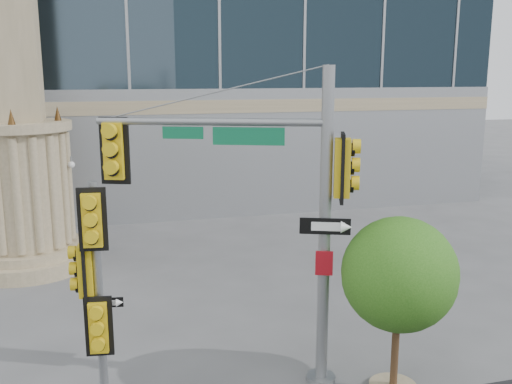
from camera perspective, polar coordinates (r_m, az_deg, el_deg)
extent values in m
plane|color=#545456|center=(13.86, 0.44, -17.09)|extent=(120.00, 120.00, 0.00)
cylinder|color=gray|center=(21.84, -21.74, -6.23)|extent=(4.40, 4.40, 0.50)
cylinder|color=gray|center=(21.72, -21.83, -5.22)|extent=(3.80, 3.80, 0.30)
cylinder|color=gray|center=(21.22, -22.27, 0.35)|extent=(3.00, 3.00, 4.00)
cylinder|color=gray|center=(20.93, -22.73, 6.12)|extent=(3.50, 3.50, 0.30)
cone|color=#472D14|center=(20.77, -19.24, 7.45)|extent=(0.24, 0.24, 0.50)
cylinder|color=slate|center=(13.36, 6.52, -18.01)|extent=(0.64, 0.64, 0.14)
cylinder|color=slate|center=(12.05, 6.89, -4.01)|extent=(0.25, 0.25, 6.86)
cylinder|color=slate|center=(11.84, -4.61, 7.01)|extent=(4.53, 1.88, 0.16)
cube|color=#0C6A41|center=(11.73, -0.74, 5.60)|extent=(1.40, 0.58, 0.37)
cube|color=yellow|center=(12.45, -13.93, 4.03)|extent=(0.70, 0.52, 1.43)
cube|color=yellow|center=(11.77, 8.61, 2.40)|extent=(0.52, 0.70, 1.43)
cube|color=black|center=(11.85, 6.92, -3.42)|extent=(0.99, 0.41, 0.34)
cube|color=maroon|center=(12.09, 6.82, -7.08)|extent=(0.35, 0.16, 0.53)
cylinder|color=slate|center=(11.53, -15.40, -10.66)|extent=(0.17, 0.17, 4.75)
cube|color=yellow|center=(10.80, -16.04, -2.66)|extent=(0.55, 0.33, 1.19)
cube|color=yellow|center=(11.32, -16.64, -7.55)|extent=(0.33, 0.55, 1.19)
cube|color=yellow|center=(11.48, -15.43, -12.81)|extent=(0.55, 0.33, 1.19)
cube|color=black|center=(11.38, -14.62, -10.66)|extent=(0.59, 0.11, 0.19)
cylinder|color=#382314|center=(12.87, 13.75, -14.68)|extent=(0.16, 0.16, 2.06)
sphere|color=#265D15|center=(12.25, 14.12, -7.96)|extent=(2.40, 2.40, 2.40)
sphere|color=#265D15|center=(12.85, 15.45, -8.73)|extent=(1.49, 1.49, 1.49)
sphere|color=#265D15|center=(11.93, 13.02, -9.91)|extent=(1.26, 1.26, 1.26)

